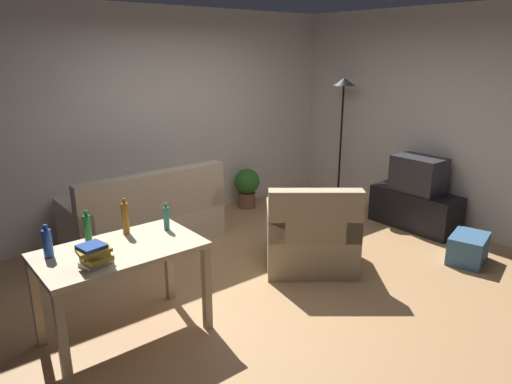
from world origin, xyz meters
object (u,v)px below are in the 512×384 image
at_px(bottle_green, 88,231).
at_px(book_stack, 95,255).
at_px(bottle_amber, 125,218).
at_px(storage_box, 468,248).
at_px(potted_plant, 247,185).
at_px(bottle_blue, 47,243).
at_px(tv_stand, 415,209).
at_px(tv, 419,174).
at_px(desk, 121,261).
at_px(armchair, 311,238).
at_px(couch, 145,219).
at_px(torchiere_lamp, 343,107).
at_px(bottle_tall, 166,218).

bearing_deg(bottle_green, book_stack, -102.93).
bearing_deg(bottle_amber, storage_box, -20.75).
relative_size(potted_plant, bottle_blue, 2.30).
xyz_separation_m(tv_stand, book_stack, (-4.11, -0.13, 0.60)).
height_order(tv, storage_box, tv).
bearing_deg(desk, tv, -1.21).
distance_m(desk, armchair, 2.05).
height_order(couch, storage_box, couch).
height_order(tv_stand, bottle_amber, bottle_amber).
relative_size(couch, storage_box, 3.59).
bearing_deg(couch, torchiere_lamp, 173.05).
bearing_deg(desk, potted_plant, 34.97).
height_order(couch, torchiere_lamp, torchiere_lamp).
distance_m(couch, bottle_green, 1.89).
xyz_separation_m(bottle_amber, bottle_tall, (0.30, -0.12, -0.03)).
xyz_separation_m(tv, bottle_amber, (-3.71, 0.29, 0.19)).
bearing_deg(bottle_blue, book_stack, -58.40).
distance_m(bottle_blue, bottle_amber, 0.62).
bearing_deg(tv, armchair, 89.09).
xyz_separation_m(armchair, book_stack, (-2.27, -0.16, 0.52)).
xyz_separation_m(bottle_green, book_stack, (-0.08, -0.35, -0.05)).
relative_size(torchiere_lamp, bottle_green, 6.35).
bearing_deg(couch, tv_stand, 150.67).
bearing_deg(armchair, storage_box, -176.31).
xyz_separation_m(torchiere_lamp, armchair, (-1.84, -1.25, -1.09)).
height_order(tv_stand, potted_plant, potted_plant).
distance_m(tv, bottle_blue, 4.33).
distance_m(storage_box, bottle_green, 3.84).
height_order(bottle_green, bottle_amber, bottle_amber).
xyz_separation_m(tv, bottle_blue, (-4.33, 0.21, 0.17)).
relative_size(tv, bottle_green, 2.10).
bearing_deg(bottle_amber, bottle_blue, -173.36).
xyz_separation_m(potted_plant, book_stack, (-2.92, -2.08, 0.51)).
height_order(tv_stand, torchiere_lamp, torchiere_lamp).
distance_m(couch, tv, 3.37).
distance_m(potted_plant, bottle_green, 3.37).
relative_size(armchair, bottle_green, 4.30).
xyz_separation_m(tv, desk, (-3.87, 0.05, -0.05)).
bearing_deg(torchiere_lamp, couch, 173.05).
bearing_deg(bottle_green, desk, -46.08).
height_order(potted_plant, bottle_amber, bottle_amber).
bearing_deg(potted_plant, tv_stand, -58.58).
bearing_deg(couch, bottle_green, 51.84).
relative_size(bottle_green, bottle_amber, 0.96).
distance_m(bottle_amber, book_stack, 0.58).
bearing_deg(tv, book_stack, 91.80).
relative_size(tv, storage_box, 1.25).
relative_size(couch, book_stack, 7.35).
xyz_separation_m(torchiere_lamp, bottle_blue, (-4.32, -1.07, -0.54)).
height_order(desk, bottle_amber, bottle_amber).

